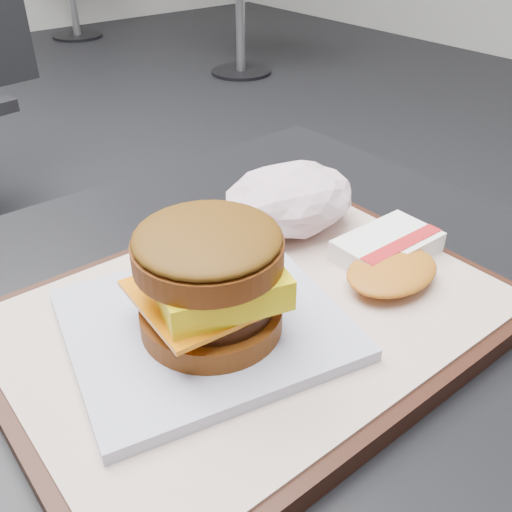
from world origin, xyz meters
The scene contains 5 objects.
customer_table centered at (0.00, 0.00, 0.58)m, with size 0.80×0.60×0.77m.
serving_tray centered at (0.07, -0.01, 0.78)m, with size 0.38×0.28×0.02m.
breakfast_sandwich centered at (0.02, -0.01, 0.83)m, with size 0.22×0.21×0.09m.
hash_brown centered at (0.19, -0.04, 0.80)m, with size 0.12×0.09×0.02m.
crumpled_wrapper centered at (0.17, 0.07, 0.82)m, with size 0.13×0.10×0.06m, color white, non-canonical shape.
Camera 1 is at (-0.15, -0.28, 1.06)m, focal length 40.00 mm.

